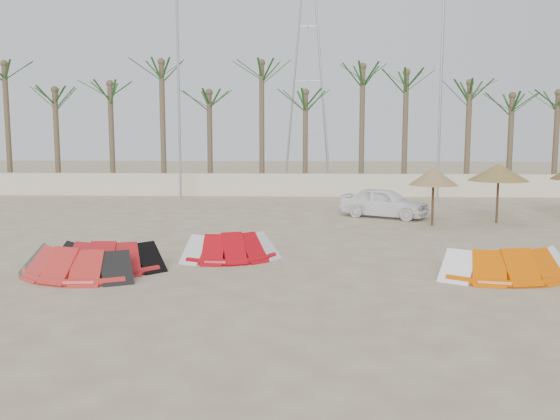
{
  "coord_description": "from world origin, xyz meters",
  "views": [
    {
      "loc": [
        0.76,
        -13.85,
        3.93
      ],
      "look_at": [
        0.0,
        6.0,
        1.3
      ],
      "focal_mm": 40.0,
      "sensor_mm": 36.0,
      "label": 1
    }
  ],
  "objects_px": {
    "kite_red_mid": "(109,254)",
    "parasol_mid": "(499,172)",
    "parasol_left": "(434,176)",
    "kite_red_left": "(78,260)",
    "kite_red_right": "(232,245)",
    "kite_orange": "(505,261)",
    "car": "(384,202)"
  },
  "relations": [
    {
      "from": "kite_orange",
      "to": "car",
      "type": "bearing_deg",
      "value": 99.41
    },
    {
      "from": "parasol_left",
      "to": "parasol_mid",
      "type": "distance_m",
      "value": 2.96
    },
    {
      "from": "kite_orange",
      "to": "kite_red_right",
      "type": "bearing_deg",
      "value": 165.24
    },
    {
      "from": "kite_red_left",
      "to": "parasol_mid",
      "type": "bearing_deg",
      "value": 34.94
    },
    {
      "from": "kite_red_right",
      "to": "car",
      "type": "relative_size",
      "value": 0.83
    },
    {
      "from": "kite_red_left",
      "to": "car",
      "type": "relative_size",
      "value": 0.96
    },
    {
      "from": "kite_red_left",
      "to": "kite_red_right",
      "type": "relative_size",
      "value": 1.16
    },
    {
      "from": "car",
      "to": "parasol_left",
      "type": "bearing_deg",
      "value": -117.08
    },
    {
      "from": "kite_red_right",
      "to": "parasol_left",
      "type": "relative_size",
      "value": 1.37
    },
    {
      "from": "kite_orange",
      "to": "parasol_left",
      "type": "relative_size",
      "value": 1.6
    },
    {
      "from": "kite_red_mid",
      "to": "car",
      "type": "bearing_deg",
      "value": 49.44
    },
    {
      "from": "parasol_left",
      "to": "parasol_mid",
      "type": "height_order",
      "value": "parasol_mid"
    },
    {
      "from": "parasol_mid",
      "to": "kite_orange",
      "type": "bearing_deg",
      "value": -105.61
    },
    {
      "from": "kite_red_mid",
      "to": "parasol_mid",
      "type": "distance_m",
      "value": 16.28
    },
    {
      "from": "kite_orange",
      "to": "car",
      "type": "xyz_separation_m",
      "value": [
        -1.81,
        10.95,
        0.24
      ]
    },
    {
      "from": "kite_red_left",
      "to": "kite_orange",
      "type": "height_order",
      "value": "same"
    },
    {
      "from": "parasol_mid",
      "to": "parasol_left",
      "type": "bearing_deg",
      "value": -163.07
    },
    {
      "from": "kite_red_mid",
      "to": "kite_red_right",
      "type": "bearing_deg",
      "value": 24.77
    },
    {
      "from": "kite_red_mid",
      "to": "kite_red_right",
      "type": "relative_size",
      "value": 0.98
    },
    {
      "from": "kite_orange",
      "to": "car",
      "type": "relative_size",
      "value": 0.97
    },
    {
      "from": "kite_red_right",
      "to": "kite_orange",
      "type": "height_order",
      "value": "same"
    },
    {
      "from": "kite_red_right",
      "to": "parasol_left",
      "type": "bearing_deg",
      "value": 42.2
    },
    {
      "from": "kite_red_left",
      "to": "parasol_mid",
      "type": "distance_m",
      "value": 17.22
    },
    {
      "from": "parasol_mid",
      "to": "car",
      "type": "distance_m",
      "value": 4.92
    },
    {
      "from": "kite_red_left",
      "to": "kite_red_mid",
      "type": "relative_size",
      "value": 1.18
    },
    {
      "from": "kite_red_mid",
      "to": "parasol_mid",
      "type": "relative_size",
      "value": 1.28
    },
    {
      "from": "car",
      "to": "kite_orange",
      "type": "bearing_deg",
      "value": -142.77
    },
    {
      "from": "kite_red_left",
      "to": "kite_red_mid",
      "type": "distance_m",
      "value": 1.0
    },
    {
      "from": "kite_orange",
      "to": "parasol_mid",
      "type": "relative_size",
      "value": 1.53
    },
    {
      "from": "parasol_mid",
      "to": "kite_red_right",
      "type": "bearing_deg",
      "value": -143.53
    },
    {
      "from": "kite_red_right",
      "to": "parasol_mid",
      "type": "distance_m",
      "value": 12.74
    },
    {
      "from": "kite_red_mid",
      "to": "kite_orange",
      "type": "xyz_separation_m",
      "value": [
        10.79,
        -0.46,
        0.0
      ]
    }
  ]
}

